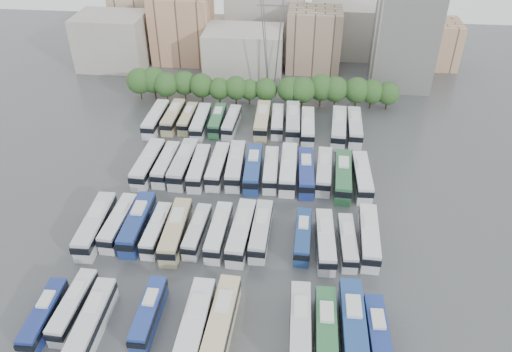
# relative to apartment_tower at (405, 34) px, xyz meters

# --- Properties ---
(ground) EXTENTS (220.00, 220.00, 0.00)m
(ground) POSITION_rel_apartment_tower_xyz_m (-34.00, -58.00, -13.00)
(ground) COLOR #424447
(ground) RESTS_ON ground
(tree_line) EXTENTS (64.06, 7.77, 7.87)m
(tree_line) POSITION_rel_apartment_tower_xyz_m (-34.31, -15.85, -8.56)
(tree_line) COLOR black
(tree_line) RESTS_ON ground
(city_buildings) EXTENTS (102.00, 35.00, 20.00)m
(city_buildings) POSITION_rel_apartment_tower_xyz_m (-41.46, 13.86, -5.13)
(city_buildings) COLOR #9E998E
(city_buildings) RESTS_ON ground
(apartment_tower) EXTENTS (14.00, 14.00, 26.00)m
(apartment_tower) POSITION_rel_apartment_tower_xyz_m (0.00, 0.00, 0.00)
(apartment_tower) COLOR silver
(apartment_tower) RESTS_ON ground
(electricity_pylon) EXTENTS (9.00, 6.91, 33.83)m
(electricity_pylon) POSITION_rel_apartment_tower_xyz_m (-32.00, -8.00, 5.66)
(electricity_pylon) COLOR slate
(electricity_pylon) RESTS_ON ground
(bus_r0_s0) EXTENTS (2.63, 10.96, 3.42)m
(bus_r0_s0) POSITION_rel_apartment_tower_xyz_m (-55.60, -82.96, -11.32)
(bus_r0_s0) COLOR navy
(bus_r0_s0) RESTS_ON ground
(bus_r0_s1) EXTENTS (2.80, 11.30, 3.52)m
(bus_r0_s1) POSITION_rel_apartment_tower_xyz_m (-52.38, -81.10, -11.27)
(bus_r0_s1) COLOR silver
(bus_r0_s1) RESTS_ON ground
(bus_r0_s2) EXTENTS (2.75, 12.26, 3.84)m
(bus_r0_s2) POSITION_rel_apartment_tower_xyz_m (-48.92, -83.28, -11.11)
(bus_r0_s2) COLOR silver
(bus_r0_s2) RESTS_ON ground
(bus_r0_s4) EXTENTS (2.38, 10.87, 3.41)m
(bus_r0_s4) POSITION_rel_apartment_tower_xyz_m (-42.13, -81.16, -11.33)
(bus_r0_s4) COLOR navy
(bus_r0_s4) RESTS_ON ground
(bus_r0_s6) EXTENTS (3.14, 13.71, 4.29)m
(bus_r0_s6) POSITION_rel_apartment_tower_xyz_m (-35.62, -82.97, -10.89)
(bus_r0_s6) COLOR silver
(bus_r0_s6) RESTS_ON ground
(bus_r0_s7) EXTENTS (3.40, 13.19, 4.10)m
(bus_r0_s7) POSITION_rel_apartment_tower_xyz_m (-32.40, -81.65, -10.99)
(bus_r0_s7) COLOR beige
(bus_r0_s7) RESTS_ON ground
(bus_r0_s10) EXTENTS (2.99, 12.33, 3.85)m
(bus_r0_s10) POSITION_rel_apartment_tower_xyz_m (-22.40, -81.16, -11.11)
(bus_r0_s10) COLOR silver
(bus_r0_s10) RESTS_ON ground
(bus_r0_s11) EXTENTS (2.83, 12.40, 3.88)m
(bus_r0_s11) POSITION_rel_apartment_tower_xyz_m (-19.15, -81.77, -11.09)
(bus_r0_s11) COLOR #2E6B3E
(bus_r0_s11) RESTS_ON ground
(bus_r0_s12) EXTENTS (3.24, 13.73, 4.29)m
(bus_r0_s12) POSITION_rel_apartment_tower_xyz_m (-15.77, -80.98, -10.89)
(bus_r0_s12) COLOR navy
(bus_r0_s12) RESTS_ON ground
(bus_r0_s13) EXTENTS (2.95, 11.72, 3.65)m
(bus_r0_s13) POSITION_rel_apartment_tower_xyz_m (-12.74, -81.94, -11.21)
(bus_r0_s13) COLOR navy
(bus_r0_s13) RESTS_ON ground
(bus_r1_s0) EXTENTS (3.37, 13.53, 4.22)m
(bus_r1_s0) POSITION_rel_apartment_tower_xyz_m (-55.36, -65.20, -10.93)
(bus_r1_s0) COLOR silver
(bus_r1_s0) RESTS_ON ground
(bus_r1_s1) EXTENTS (3.01, 12.00, 3.74)m
(bus_r1_s1) POSITION_rel_apartment_tower_xyz_m (-52.03, -63.84, -11.16)
(bus_r1_s1) COLOR silver
(bus_r1_s1) RESTS_ON ground
(bus_r1_s2) EXTENTS (2.90, 12.95, 4.06)m
(bus_r1_s2) POSITION_rel_apartment_tower_xyz_m (-48.93, -63.94, -11.01)
(bus_r1_s2) COLOR navy
(bus_r1_s2) RESTS_ON ground
(bus_r1_s3) EXTENTS (2.63, 11.02, 3.44)m
(bus_r1_s3) POSITION_rel_apartment_tower_xyz_m (-45.57, -64.84, -11.31)
(bus_r1_s3) COLOR silver
(bus_r1_s3) RESTS_ON ground
(bus_r1_s4) EXTENTS (3.07, 13.05, 4.08)m
(bus_r1_s4) POSITION_rel_apartment_tower_xyz_m (-42.38, -65.10, -11.00)
(bus_r1_s4) COLOR tan
(bus_r1_s4) RESTS_ON ground
(bus_r1_s5) EXTENTS (2.89, 10.95, 3.40)m
(bus_r1_s5) POSITION_rel_apartment_tower_xyz_m (-39.15, -64.40, -11.33)
(bus_r1_s5) COLOR silver
(bus_r1_s5) RESTS_ON ground
(bus_r1_s6) EXTENTS (2.89, 11.85, 3.70)m
(bus_r1_s6) POSITION_rel_apartment_tower_xyz_m (-35.70, -64.39, -11.18)
(bus_r1_s6) COLOR silver
(bus_r1_s6) RESTS_ON ground
(bus_r1_s7) EXTENTS (3.46, 13.10, 4.07)m
(bus_r1_s7) POSITION_rel_apartment_tower_xyz_m (-32.14, -64.23, -11.00)
(bus_r1_s7) COLOR silver
(bus_r1_s7) RESTS_ON ground
(bus_r1_s8) EXTENTS (2.91, 12.22, 3.82)m
(bus_r1_s8) POSITION_rel_apartment_tower_xyz_m (-29.13, -63.48, -11.13)
(bus_r1_s8) COLOR silver
(bus_r1_s8) RESTS_ON ground
(bus_r1_s10) EXTENTS (2.56, 10.99, 3.44)m
(bus_r1_s10) POSITION_rel_apartment_tower_xyz_m (-22.55, -63.84, -11.31)
(bus_r1_s10) COLOR navy
(bus_r1_s10) RESTS_ON ground
(bus_r1_s11) EXTENTS (3.20, 12.25, 3.81)m
(bus_r1_s11) POSITION_rel_apartment_tower_xyz_m (-19.09, -64.82, -11.13)
(bus_r1_s11) COLOR silver
(bus_r1_s11) RESTS_ON ground
(bus_r1_s12) EXTENTS (2.81, 10.92, 3.40)m
(bus_r1_s12) POSITION_rel_apartment_tower_xyz_m (-15.70, -64.52, -11.33)
(bus_r1_s12) COLOR silver
(bus_r1_s12) RESTS_ON ground
(bus_r1_s13) EXTENTS (3.13, 12.80, 3.99)m
(bus_r1_s13) POSITION_rel_apartment_tower_xyz_m (-12.37, -63.29, -11.04)
(bus_r1_s13) COLOR silver
(bus_r1_s13) RESTS_ON ground
(bus_r2_s1) EXTENTS (3.35, 13.48, 4.20)m
(bus_r2_s1) POSITION_rel_apartment_tower_xyz_m (-52.11, -46.86, -10.94)
(bus_r2_s1) COLOR silver
(bus_r2_s1) RESTS_ON ground
(bus_r2_s2) EXTENTS (2.92, 12.09, 3.78)m
(bus_r2_s2) POSITION_rel_apartment_tower_xyz_m (-48.80, -46.27, -11.15)
(bus_r2_s2) COLOR silver
(bus_r2_s2) RESTS_ON ground
(bus_r2_s3) EXTENTS (3.31, 13.45, 4.19)m
(bus_r2_s3) POSITION_rel_apartment_tower_xyz_m (-45.53, -46.12, -10.94)
(bus_r2_s3) COLOR silver
(bus_r2_s3) RESTS_ON ground
(bus_r2_s4) EXTENTS (2.94, 12.26, 3.83)m
(bus_r2_s4) POSITION_rel_apartment_tower_xyz_m (-42.39, -46.88, -11.12)
(bus_r2_s4) COLOR silver
(bus_r2_s4) RESTS_ON ground
(bus_r2_s5) EXTENTS (2.90, 12.49, 3.91)m
(bus_r2_s5) POSITION_rel_apartment_tower_xyz_m (-38.95, -46.04, -11.08)
(bus_r2_s5) COLOR silver
(bus_r2_s5) RESTS_ON ground
(bus_r2_s6) EXTENTS (3.41, 13.17, 4.10)m
(bus_r2_s6) POSITION_rel_apartment_tower_xyz_m (-35.67, -45.61, -10.99)
(bus_r2_s6) COLOR silver
(bus_r2_s6) RESTS_ON ground
(bus_r2_s7) EXTENTS (3.30, 13.04, 4.06)m
(bus_r2_s7) POSITION_rel_apartment_tower_xyz_m (-32.29, -46.31, -11.01)
(bus_r2_s7) COLOR navy
(bus_r2_s7) RESTS_ON ground
(bus_r2_s8) EXTENTS (3.00, 11.96, 3.73)m
(bus_r2_s8) POSITION_rel_apartment_tower_xyz_m (-28.98, -46.02, -11.17)
(bus_r2_s8) COLOR silver
(bus_r2_s8) RESTS_ON ground
(bus_r2_s9) EXTENTS (3.05, 13.45, 4.21)m
(bus_r2_s9) POSITION_rel_apartment_tower_xyz_m (-25.74, -45.80, -10.93)
(bus_r2_s9) COLOR white
(bus_r2_s9) RESTS_ON ground
(bus_r2_s10) EXTENTS (3.30, 12.77, 3.97)m
(bus_r2_s10) POSITION_rel_apartment_tower_xyz_m (-22.49, -46.54, -11.05)
(bus_r2_s10) COLOR navy
(bus_r2_s10) RESTS_ON ground
(bus_r2_s11) EXTENTS (3.19, 12.47, 3.88)m
(bus_r2_s11) POSITION_rel_apartment_tower_xyz_m (-19.17, -45.64, -11.09)
(bus_r2_s11) COLOR silver
(bus_r2_s11) RESTS_ON ground
(bus_r2_s12) EXTENTS (3.36, 13.44, 4.19)m
(bus_r2_s12) POSITION_rel_apartment_tower_xyz_m (-15.78, -47.08, -10.94)
(bus_r2_s12) COLOR #2C673C
(bus_r2_s12) RESTS_ON ground
(bus_r2_s13) EXTENTS (3.19, 12.88, 4.02)m
(bus_r2_s13) POSITION_rel_apartment_tower_xyz_m (-12.32, -46.82, -11.03)
(bus_r2_s13) COLOR silver
(bus_r2_s13) RESTS_ON ground
(bus_r3_s0) EXTENTS (3.03, 12.91, 4.04)m
(bus_r3_s0) POSITION_rel_apartment_tower_xyz_m (-55.52, -29.10, -11.02)
(bus_r3_s0) COLOR silver
(bus_r3_s0) RESTS_ON ground
(bus_r3_s1) EXTENTS (2.91, 12.23, 3.82)m
(bus_r3_s1) POSITION_rel_apartment_tower_xyz_m (-52.03, -27.61, -11.12)
(bus_r3_s1) COLOR tan
(bus_r3_s1) RESTS_ON ground
(bus_r3_s2) EXTENTS (2.54, 10.86, 3.39)m
(bus_r3_s2) POSITION_rel_apartment_tower_xyz_m (-48.78, -27.56, -11.33)
(bus_r3_s2) COLOR tan
(bus_r3_s2) RESTS_ON ground
(bus_r3_s3) EXTENTS (2.86, 12.35, 3.86)m
(bus_r3_s3) POSITION_rel_apartment_tower_xyz_m (-45.56, -29.27, -11.10)
(bus_r3_s3) COLOR silver
(bus_r3_s3) RESTS_ON ground
(bus_r3_s4) EXTENTS (2.59, 11.37, 3.56)m
(bus_r3_s4) POSITION_rel_apartment_tower_xyz_m (-42.17, -27.85, -11.25)
(bus_r3_s4) COLOR #2C683E
(bus_r3_s4) RESTS_ON ground
(bus_r3_s5) EXTENTS (2.95, 11.38, 3.54)m
(bus_r3_s5) POSITION_rel_apartment_tower_xyz_m (-38.97, -28.31, -11.26)
(bus_r3_s5) COLOR silver
(bus_r3_s5) RESTS_ON ground
(bus_r3_s7) EXTENTS (3.16, 13.32, 4.16)m
(bus_r3_s7) POSITION_rel_apartment_tower_xyz_m (-32.36, -27.52, -10.96)
(bus_r3_s7) COLOR #C7B689
(bus_r3_s7) RESTS_ON ground
(bus_r3_s8) EXTENTS (2.98, 11.58, 3.60)m
(bus_r3_s8) POSITION_rel_apartment_tower_xyz_m (-29.10, -27.01, -11.23)
(bus_r3_s8) COLOR silver
(bus_r3_s8) RESTS_ON ground
(bus_r3_s9) EXTENTS (3.47, 13.60, 4.23)m
(bus_r3_s9) POSITION_rel_apartment_tower_xyz_m (-25.77, -27.37, -10.92)
(bus_r3_s9) COLOR silver
(bus_r3_s9) RESTS_ON ground
(bus_r3_s10) EXTENTS (3.01, 12.72, 3.97)m
(bus_r3_s10) POSITION_rel_apartment_tower_xyz_m (-22.51, -29.06, -11.05)
(bus_r3_s10) COLOR white
(bus_r3_s10) RESTS_ON ground
(bus_r3_s12) EXTENTS (3.67, 13.81, 4.29)m
(bus_r3_s12) POSITION_rel_apartment_tower_xyz_m (-16.00, -28.96, -10.89)
(bus_r3_s12) COLOR silver
(bus_r3_s12) RESTS_ON ground
(bus_r3_s13) EXTENTS (3.04, 12.96, 4.05)m
(bus_r3_s13) POSITION_rel_apartment_tower_xyz_m (-12.61, -28.21, -11.01)
(bus_r3_s13) COLOR silver
(bus_r3_s13) RESTS_ON ground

